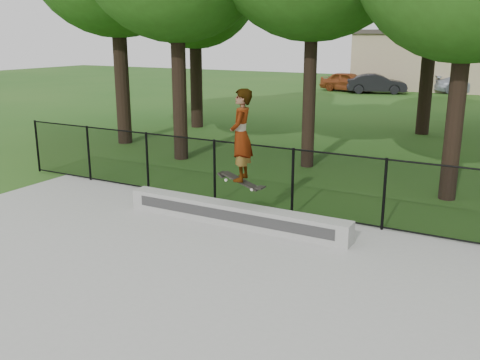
{
  "coord_description": "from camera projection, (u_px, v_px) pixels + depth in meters",
  "views": [
    {
      "loc": [
        4.43,
        -4.49,
        3.9
      ],
      "look_at": [
        -0.37,
        4.2,
        1.2
      ],
      "focal_mm": 40.0,
      "sensor_mm": 36.0,
      "label": 1
    }
  ],
  "objects": [
    {
      "name": "chainlink_fence",
      "position": [
        293.0,
        182.0,
        11.66
      ],
      "size": [
        16.06,
        0.06,
        1.5
      ],
      "color": "black",
      "rests_on": "concrete_slab"
    },
    {
      "name": "ground",
      "position": [
        108.0,
        348.0,
        6.89
      ],
      "size": [
        100.0,
        100.0,
        0.0
      ],
      "primitive_type": "plane",
      "color": "#1D4D15",
      "rests_on": "ground"
    },
    {
      "name": "concrete_slab",
      "position": [
        108.0,
        346.0,
        6.88
      ],
      "size": [
        14.0,
        12.0,
        0.06
      ],
      "primitive_type": "cube",
      "color": "#9B9B96",
      "rests_on": "ground"
    },
    {
      "name": "grind_ledge",
      "position": [
        234.0,
        214.0,
        11.15
      ],
      "size": [
        5.06,
        0.4,
        0.44
      ],
      "primitive_type": "cube",
      "color": "#A5A5A0",
      "rests_on": "concrete_slab"
    },
    {
      "name": "distant_building",
      "position": [
        442.0,
        60.0,
        39.35
      ],
      "size": [
        12.4,
        6.4,
        4.3
      ],
      "color": "tan",
      "rests_on": "ground"
    },
    {
      "name": "car_a",
      "position": [
        348.0,
        82.0,
        38.17
      ],
      "size": [
        4.22,
        2.23,
        1.38
      ],
      "primitive_type": "imported",
      "rotation": [
        0.0,
        0.0,
        1.42
      ],
      "color": "brown",
      "rests_on": "ground"
    },
    {
      "name": "car_b",
      "position": [
        377.0,
        84.0,
        36.86
      ],
      "size": [
        3.91,
        2.52,
        1.33
      ],
      "primitive_type": "imported",
      "rotation": [
        0.0,
        0.0,
        1.9
      ],
      "color": "black",
      "rests_on": "ground"
    },
    {
      "name": "skater_airborne",
      "position": [
        241.0,
        137.0,
        10.63
      ],
      "size": [
        0.81,
        0.77,
        2.05
      ],
      "color": "black",
      "rests_on": "ground"
    },
    {
      "name": "car_c",
      "position": [
        467.0,
        84.0,
        36.87
      ],
      "size": [
        4.39,
        3.1,
        1.27
      ],
      "primitive_type": "imported",
      "rotation": [
        0.0,
        0.0,
        1.94
      ],
      "color": "#9BA1AF",
      "rests_on": "ground"
    }
  ]
}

